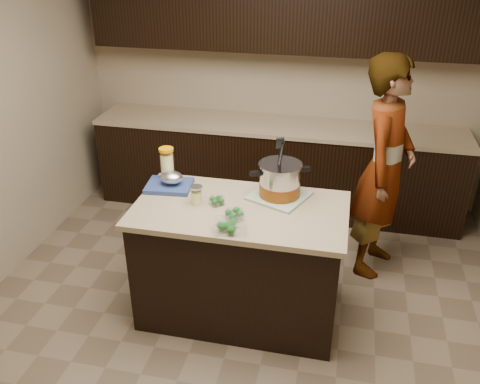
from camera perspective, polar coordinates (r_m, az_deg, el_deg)
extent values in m
plane|color=brown|center=(3.98, 0.00, -13.14)|extent=(4.00, 4.00, 0.00)
cube|color=tan|center=(5.14, 4.96, 13.47)|extent=(4.00, 0.04, 2.70)
cube|color=black|center=(5.16, 4.08, 2.73)|extent=(3.60, 0.60, 0.86)
cube|color=tan|center=(4.99, 4.25, 7.42)|extent=(3.60, 0.63, 0.04)
cube|color=black|center=(4.85, 4.94, 19.86)|extent=(3.60, 0.35, 0.75)
cube|color=black|center=(3.71, 0.00, -8.10)|extent=(1.40, 0.75, 0.86)
cube|color=tan|center=(3.47, 0.00, -2.05)|extent=(1.46, 0.81, 0.04)
cube|color=#5C7D54|center=(3.60, 4.43, -0.43)|extent=(0.47, 0.47, 0.02)
cylinder|color=#B7B7BC|center=(3.54, 4.50, 1.30)|extent=(0.37, 0.37, 0.22)
cylinder|color=brown|center=(3.57, 4.47, 0.35)|extent=(0.38, 0.38, 0.09)
cylinder|color=#B7B7BC|center=(3.49, 4.57, 3.06)|extent=(0.40, 0.40, 0.02)
cube|color=black|center=(3.47, 1.72, 2.10)|extent=(0.08, 0.06, 0.03)
cube|color=black|center=(3.56, 7.30, 2.57)|extent=(0.08, 0.06, 0.03)
cylinder|color=black|center=(3.44, 4.54, 3.81)|extent=(0.07, 0.12, 0.27)
cylinder|color=#EDED91|center=(3.81, -8.16, 2.71)|extent=(0.11, 0.11, 0.22)
cylinder|color=white|center=(3.81, -8.17, 2.90)|extent=(0.12, 0.12, 0.24)
cylinder|color=orange|center=(3.76, -8.30, 4.71)|extent=(0.13, 0.13, 0.02)
cylinder|color=#EDED91|center=(3.50, -4.89, -0.63)|extent=(0.10, 0.10, 0.09)
cylinder|color=white|center=(3.49, -4.90, -0.43)|extent=(0.11, 0.11, 0.12)
cylinder|color=silver|center=(3.46, -4.95, 0.59)|extent=(0.11, 0.11, 0.02)
cylinder|color=silver|center=(3.49, -2.63, -1.01)|extent=(0.14, 0.14, 0.05)
cylinder|color=silver|center=(3.31, -0.64, -2.58)|extent=(0.17, 0.17, 0.06)
cube|color=silver|center=(3.18, -1.21, -3.81)|extent=(0.23, 0.19, 0.07)
cube|color=navy|center=(3.75, -7.95, 0.70)|extent=(0.35, 0.29, 0.03)
ellipsoid|color=silver|center=(3.71, -7.69, 1.52)|extent=(0.17, 0.14, 0.09)
imported|color=gray|center=(4.16, 15.91, 2.50)|extent=(0.61, 0.76, 1.81)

